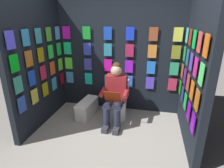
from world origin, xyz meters
TOP-DOWN VIEW (x-y plane):
  - ground_plane at (0.00, 0.00)m, footprint 30.00×30.00m
  - display_wall_back at (-0.00, -1.74)m, footprint 2.71×0.14m
  - display_wall_left at (-1.35, -0.85)m, footprint 0.14×1.69m
  - display_wall_right at (1.35, -0.85)m, footprint 0.14×1.69m
  - toilet at (-0.06, -1.29)m, footprint 0.41×0.56m
  - person_reading at (-0.05, -1.06)m, footprint 0.53×0.69m
  - comic_longbox_near at (0.57, -1.19)m, footprint 0.33×0.68m

SIDE VIEW (x-z plane):
  - ground_plane at x=0.00m, z-range 0.00..0.00m
  - comic_longbox_near at x=0.57m, z-range 0.00..0.34m
  - toilet at x=-0.06m, z-range -0.06..0.71m
  - person_reading at x=-0.05m, z-range 0.00..1.20m
  - display_wall_back at x=0.00m, z-range 0.00..2.33m
  - display_wall_left at x=-1.35m, z-range 0.00..2.33m
  - display_wall_right at x=1.35m, z-range 0.00..2.33m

